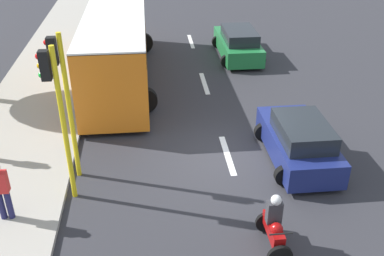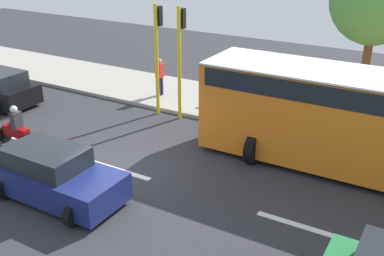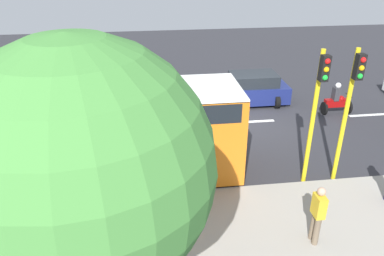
{
  "view_description": "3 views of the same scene",
  "coord_description": "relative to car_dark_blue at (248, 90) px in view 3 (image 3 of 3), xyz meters",
  "views": [
    {
      "loc": [
        2.45,
        12.21,
        7.93
      ],
      "look_at": [
        1.16,
        -0.25,
        0.95
      ],
      "focal_mm": 41.52,
      "sensor_mm": 36.0,
      "label": 1
    },
    {
      "loc": [
        -10.1,
        -8.6,
        7.18
      ],
      "look_at": [
        1.53,
        -1.82,
        1.3
      ],
      "focal_mm": 43.22,
      "sensor_mm": 36.0,
      "label": 2
    },
    {
      "loc": [
        14.78,
        -4.46,
        7.23
      ],
      "look_at": [
        2.75,
        -2.89,
        1.23
      ],
      "focal_mm": 35.27,
      "sensor_mm": 36.0,
      "label": 3
    }
  ],
  "objects": [
    {
      "name": "lane_stripe_north",
      "position": [
        2.17,
        -6.53,
        -0.7
      ],
      "size": [
        0.2,
        2.4,
        0.01
      ],
      "primitive_type": "cube",
      "color": "white",
      "rests_on": "ground"
    },
    {
      "name": "street_tree_south",
      "position": [
        12.41,
        -5.89,
        3.73
      ],
      "size": [
        3.67,
        3.67,
        6.31
      ],
      "color": "brown",
      "rests_on": "ground"
    },
    {
      "name": "lane_stripe_south",
      "position": [
        2.17,
        5.47,
        -0.7
      ],
      "size": [
        0.2,
        2.4,
        0.01
      ],
      "primitive_type": "cube",
      "color": "white",
      "rests_on": "ground"
    },
    {
      "name": "traffic_light_midblock",
      "position": [
        7.02,
        1.16,
        2.22
      ],
      "size": [
        0.49,
        0.24,
        4.5
      ],
      "color": "yellow",
      "rests_on": "ground"
    },
    {
      "name": "city_bus",
      "position": [
        5.94,
        -7.53,
        1.14
      ],
      "size": [
        3.2,
        11.0,
        3.16
      ],
      "color": "orange",
      "rests_on": "ground"
    },
    {
      "name": "motorcycle",
      "position": [
        1.81,
        3.74,
        -0.07
      ],
      "size": [
        0.6,
        1.3,
        1.53
      ],
      "color": "black",
      "rests_on": "ground"
    },
    {
      "name": "car_dark_blue",
      "position": [
        0.0,
        0.0,
        0.0
      ],
      "size": [
        2.17,
        3.98,
        1.52
      ],
      "color": "navy",
      "rests_on": "ground"
    },
    {
      "name": "pedestrian_near_signal",
      "position": [
        9.83,
        -0.85,
        0.35
      ],
      "size": [
        0.4,
        0.24,
        1.69
      ],
      "color": "#72604C",
      "rests_on": "sidewalk"
    },
    {
      "name": "car_green",
      "position": [
        0.04,
        -9.78,
        0.0
      ],
      "size": [
        2.22,
        4.53,
        1.52
      ],
      "color": "#1E7238",
      "rests_on": "ground"
    },
    {
      "name": "traffic_light_corner",
      "position": [
        7.02,
        0.1,
        2.22
      ],
      "size": [
        0.49,
        0.24,
        4.5
      ],
      "color": "yellow",
      "rests_on": "ground"
    },
    {
      "name": "lane_stripe_mid",
      "position": [
        2.17,
        -0.53,
        -0.7
      ],
      "size": [
        0.2,
        2.4,
        0.01
      ],
      "primitive_type": "cube",
      "color": "white",
      "rests_on": "ground"
    },
    {
      "name": "sidewalk",
      "position": [
        9.17,
        -0.53,
        -0.63
      ],
      "size": [
        4.0,
        60.0,
        0.15
      ],
      "primitive_type": "cube",
      "color": "#9E998E",
      "rests_on": "ground"
    },
    {
      "name": "ground_plane",
      "position": [
        2.17,
        -0.53,
        -0.76
      ],
      "size": [
        40.0,
        60.0,
        0.1
      ],
      "primitive_type": "cube",
      "color": "#2D2D33"
    }
  ]
}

